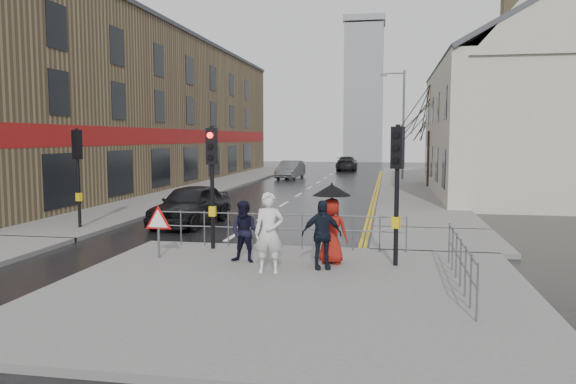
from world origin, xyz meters
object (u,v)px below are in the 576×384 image
at_px(pedestrian_a, 269,233).
at_px(pedestrian_with_umbrella, 332,219).
at_px(pedestrian_b, 245,232).
at_px(car_parked, 191,205).
at_px(pedestrian_d, 322,235).
at_px(car_mid, 290,170).

height_order(pedestrian_a, pedestrian_with_umbrella, pedestrian_with_umbrella).
xyz_separation_m(pedestrian_b, car_parked, (-3.72, 6.31, -0.16)).
relative_size(pedestrian_b, car_parked, 0.35).
relative_size(pedestrian_d, car_mid, 0.38).
height_order(pedestrian_a, pedestrian_d, pedestrian_a).
bearing_deg(car_parked, car_mid, 96.99).
xyz_separation_m(pedestrian_with_umbrella, car_parked, (-5.84, 6.07, -0.48)).
height_order(pedestrian_with_umbrella, pedestrian_d, pedestrian_with_umbrella).
relative_size(pedestrian_b, pedestrian_with_umbrella, 0.78).
relative_size(pedestrian_a, car_mid, 0.43).
bearing_deg(car_mid, pedestrian_b, -78.02).
distance_m(pedestrian_a, car_mid, 31.49).
relative_size(pedestrian_a, pedestrian_d, 1.13).
distance_m(pedestrian_a, pedestrian_b, 1.26).
relative_size(pedestrian_with_umbrella, car_parked, 0.45).
relative_size(pedestrian_b, pedestrian_d, 0.94).
xyz_separation_m(pedestrian_a, pedestrian_d, (1.14, 0.58, -0.11)).
relative_size(pedestrian_a, car_parked, 0.42).
xyz_separation_m(pedestrian_with_umbrella, pedestrian_d, (-0.17, -0.60, -0.28)).
xyz_separation_m(pedestrian_b, pedestrian_d, (1.95, -0.36, 0.05)).
bearing_deg(pedestrian_a, car_parked, 115.17).
height_order(pedestrian_b, pedestrian_with_umbrella, pedestrian_with_umbrella).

